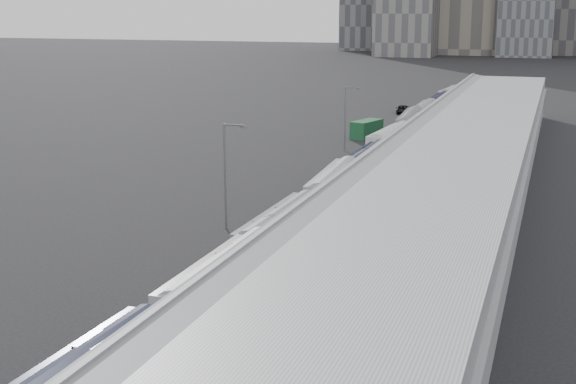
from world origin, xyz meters
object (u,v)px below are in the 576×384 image
at_px(bus_3, 281,238).
at_px(street_lamp_near, 227,169).
at_px(bus_8, 425,117).
at_px(suv, 403,110).
at_px(bus_7, 411,127).
at_px(bus_9, 440,107).
at_px(bus_6, 390,145).
at_px(street_lamp_far, 347,114).
at_px(bus_5, 367,168).
at_px(shipping_container, 367,129).
at_px(bus_4, 335,193).
at_px(bus_2, 223,291).
at_px(bus_10, 453,99).

height_order(bus_3, street_lamp_near, street_lamp_near).
relative_size(bus_8, suv, 2.67).
bearing_deg(bus_7, bus_9, 86.00).
height_order(bus_3, bus_6, bus_3).
bearing_deg(bus_9, street_lamp_far, -99.17).
relative_size(bus_5, street_lamp_far, 1.50).
bearing_deg(street_lamp_near, bus_3, -42.42).
distance_m(street_lamp_near, suv, 79.66).
xyz_separation_m(bus_7, bus_8, (0.15, 11.38, -0.03)).
bearing_deg(shipping_container, suv, 106.89).
height_order(bus_3, bus_4, bus_4).
distance_m(bus_2, bus_3, 12.23).
xyz_separation_m(street_lamp_near, suv, (0.15, 79.54, -4.53)).
bearing_deg(suv, bus_2, -97.87).
relative_size(street_lamp_near, shipping_container, 1.58).
height_order(bus_5, street_lamp_far, street_lamp_far).
height_order(bus_7, street_lamp_far, street_lamp_far).
xyz_separation_m(bus_2, shipping_container, (-7.36, 69.83, -0.40)).
bearing_deg(shipping_container, bus_8, 79.33).
bearing_deg(shipping_container, bus_3, -66.40).
height_order(bus_8, bus_9, bus_8).
relative_size(bus_5, bus_9, 1.00).
xyz_separation_m(bus_4, bus_5, (0.11, 12.84, -0.10)).
relative_size(bus_4, bus_6, 1.04).
height_order(bus_7, shipping_container, bus_7).
height_order(bus_4, shipping_container, bus_4).
bearing_deg(bus_2, bus_6, 91.28).
bearing_deg(bus_5, bus_10, 90.85).
distance_m(bus_6, shipping_container, 15.02).
xyz_separation_m(bus_5, bus_10, (0.38, 69.28, 0.10)).
bearing_deg(street_lamp_far, bus_7, 61.97).
bearing_deg(bus_4, bus_2, -91.82).
height_order(bus_10, shipping_container, bus_10).
bearing_deg(suv, street_lamp_near, -102.30).
distance_m(bus_6, street_lamp_near, 38.19).
relative_size(bus_9, shipping_container, 2.22).
height_order(bus_6, bus_10, bus_10).
bearing_deg(bus_9, bus_10, 87.35).
xyz_separation_m(bus_2, bus_10, (-0.11, 109.94, -0.01)).
xyz_separation_m(bus_6, bus_9, (0.30, 41.48, -0.01)).
distance_m(bus_7, suv, 28.17).
xyz_separation_m(bus_4, street_lamp_far, (-6.94, 30.90, 3.25)).
bearing_deg(bus_5, suv, 98.03).
bearing_deg(bus_7, street_lamp_far, -121.45).
relative_size(bus_3, bus_5, 1.05).
xyz_separation_m(bus_9, street_lamp_far, (-6.72, -38.95, 3.34)).
relative_size(bus_9, street_lamp_far, 1.51).
xyz_separation_m(bus_8, street_lamp_near, (-6.63, -63.49, 3.57)).
bearing_deg(bus_10, shipping_container, -94.28).
height_order(bus_4, suv, bus_4).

